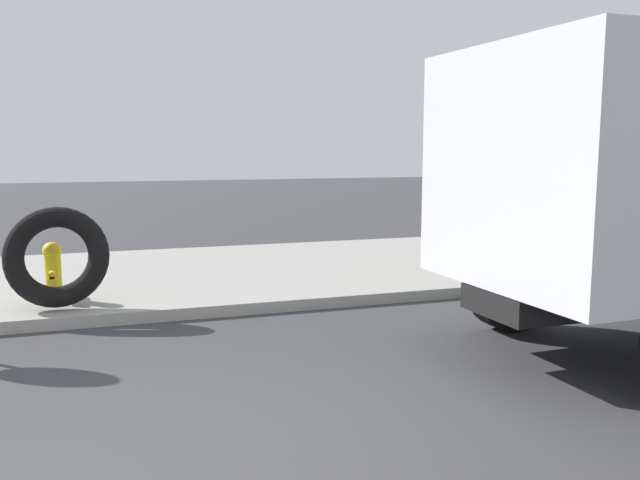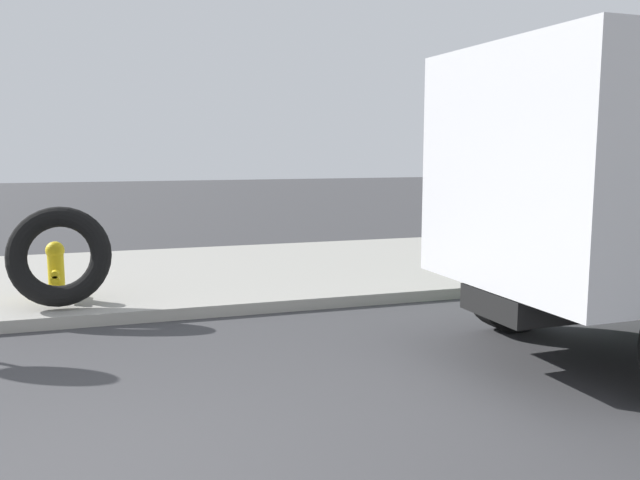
% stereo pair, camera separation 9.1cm
% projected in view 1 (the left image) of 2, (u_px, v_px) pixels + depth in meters
% --- Properties ---
extents(sidewalk_curb, '(36.00, 5.00, 0.15)m').
position_uv_depth(sidewalk_curb, '(80.00, 282.00, 10.02)').
color(sidewalk_curb, '#99968E').
rests_on(sidewalk_curb, ground).
extents(fire_hydrant, '(0.23, 0.53, 0.74)m').
position_uv_depth(fire_hydrant, '(53.00, 269.00, 8.51)').
color(fire_hydrant, yellow).
rests_on(fire_hydrant, sidewalk_curb).
extents(loose_tire, '(1.30, 0.76, 1.26)m').
position_uv_depth(loose_tire, '(57.00, 257.00, 8.03)').
color(loose_tire, black).
rests_on(loose_tire, sidewalk_curb).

